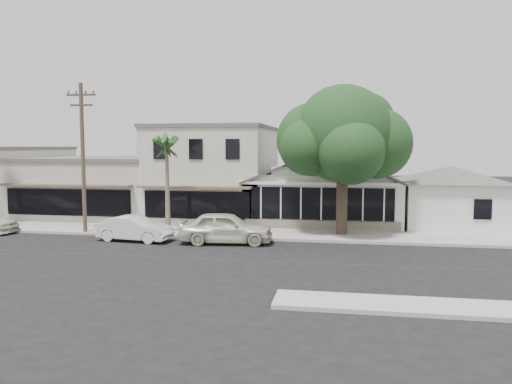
% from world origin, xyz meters
% --- Properties ---
extents(ground, '(140.00, 140.00, 0.00)m').
position_xyz_m(ground, '(0.00, 0.00, 0.00)').
color(ground, black).
rests_on(ground, ground).
extents(sidewalk_north, '(90.00, 3.50, 0.15)m').
position_xyz_m(sidewalk_north, '(-8.00, 6.75, 0.07)').
color(sidewalk_north, '#9E9991').
rests_on(sidewalk_north, ground).
extents(corner_shop, '(10.40, 8.60, 5.10)m').
position_xyz_m(corner_shop, '(5.00, 12.47, 2.62)').
color(corner_shop, silver).
rests_on(corner_shop, ground).
extents(side_cottage, '(6.00, 6.00, 3.00)m').
position_xyz_m(side_cottage, '(13.20, 11.50, 1.50)').
color(side_cottage, silver).
rests_on(side_cottage, ground).
extents(row_building_near, '(8.00, 10.00, 6.50)m').
position_xyz_m(row_building_near, '(-3.00, 13.50, 3.25)').
color(row_building_near, silver).
rests_on(row_building_near, ground).
extents(row_building_midnear, '(10.00, 10.00, 4.20)m').
position_xyz_m(row_building_midnear, '(-12.00, 13.50, 2.10)').
color(row_building_midnear, beige).
rests_on(row_building_midnear, ground).
extents(utility_pole, '(1.80, 0.24, 9.00)m').
position_xyz_m(utility_pole, '(-9.00, 5.20, 4.79)').
color(utility_pole, brown).
rests_on(utility_pole, ground).
extents(car_0, '(5.28, 2.57, 1.74)m').
position_xyz_m(car_0, '(0.02, 3.83, 0.87)').
color(car_0, beige).
rests_on(car_0, ground).
extents(car_1, '(4.40, 1.96, 1.40)m').
position_xyz_m(car_1, '(-5.18, 3.64, 0.70)').
color(car_1, silver).
rests_on(car_1, ground).
extents(shade_tree, '(7.97, 7.20, 8.84)m').
position_xyz_m(shade_tree, '(6.18, 7.36, 5.82)').
color(shade_tree, '#443729').
rests_on(shade_tree, ground).
extents(palm_east, '(2.27, 2.27, 6.29)m').
position_xyz_m(palm_east, '(-4.14, 6.25, 5.34)').
color(palm_east, '#726651').
rests_on(palm_east, ground).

